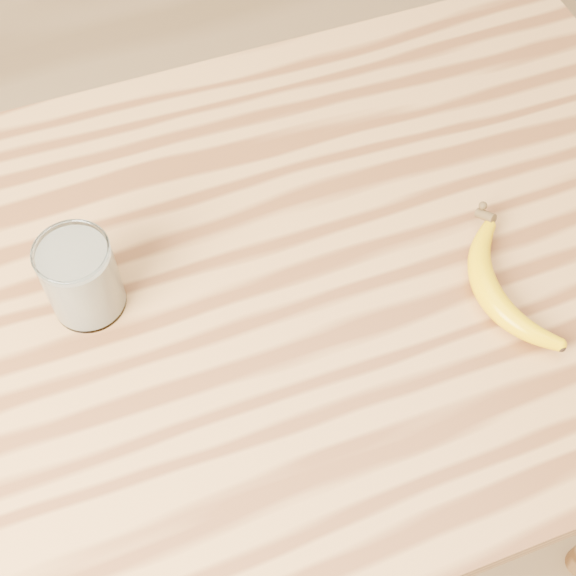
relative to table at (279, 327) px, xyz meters
name	(u,v)px	position (x,y,z in m)	size (l,w,h in m)	color
table	(279,327)	(0.00, 0.00, 0.00)	(1.20, 0.80, 0.90)	#A9713A
smoothie_glass	(81,278)	(-0.23, 0.04, 0.18)	(0.09, 0.09, 0.11)	white
banana	(488,293)	(0.22, -0.12, 0.15)	(0.10, 0.27, 0.03)	#E0A800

